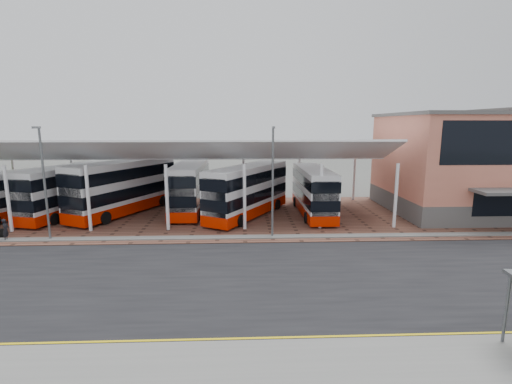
% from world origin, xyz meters
% --- Properties ---
extents(ground, '(140.00, 140.00, 0.00)m').
position_xyz_m(ground, '(0.00, 0.00, 0.00)').
color(ground, '#51534E').
extents(road, '(120.00, 14.00, 0.02)m').
position_xyz_m(road, '(0.00, -1.00, 0.01)').
color(road, black).
rests_on(road, ground).
extents(forecourt, '(72.00, 16.00, 0.06)m').
position_xyz_m(forecourt, '(2.00, 13.00, 0.03)').
color(forecourt, brown).
rests_on(forecourt, ground).
extents(sidewalk, '(120.00, 4.00, 0.14)m').
position_xyz_m(sidewalk, '(0.00, -9.00, 0.07)').
color(sidewalk, slate).
rests_on(sidewalk, ground).
extents(north_kerb, '(120.00, 0.80, 0.14)m').
position_xyz_m(north_kerb, '(0.00, 6.20, 0.07)').
color(north_kerb, slate).
rests_on(north_kerb, ground).
extents(yellow_line_near, '(120.00, 0.12, 0.01)m').
position_xyz_m(yellow_line_near, '(0.00, -7.00, 0.03)').
color(yellow_line_near, yellow).
rests_on(yellow_line_near, road).
extents(yellow_line_far, '(120.00, 0.12, 0.01)m').
position_xyz_m(yellow_line_far, '(0.00, -6.70, 0.03)').
color(yellow_line_far, yellow).
rests_on(yellow_line_far, road).
extents(canopy, '(37.00, 11.63, 7.07)m').
position_xyz_m(canopy, '(-6.00, 13.94, 5.80)').
color(canopy, white).
rests_on(canopy, ground).
extents(terminal, '(18.40, 14.40, 9.25)m').
position_xyz_m(terminal, '(23.00, 13.92, 4.66)').
color(terminal, '#575453').
rests_on(terminal, ground).
extents(lamp_west, '(0.16, 0.90, 8.07)m').
position_xyz_m(lamp_west, '(-14.00, 6.27, 4.36)').
color(lamp_west, '#5A5E62').
rests_on(lamp_west, ground).
extents(lamp_east, '(0.16, 0.90, 8.07)m').
position_xyz_m(lamp_east, '(2.00, 6.27, 4.36)').
color(lamp_east, '#5A5E62').
rests_on(lamp_east, ground).
extents(bus_0, '(6.16, 10.03, 4.11)m').
position_xyz_m(bus_0, '(-20.00, 13.43, 2.10)').
color(bus_0, silver).
rests_on(bus_0, forecourt).
extents(bus_1, '(5.13, 11.11, 4.47)m').
position_xyz_m(bus_1, '(-15.97, 13.93, 2.28)').
color(bus_1, silver).
rests_on(bus_1, forecourt).
extents(bus_2, '(7.58, 11.77, 4.85)m').
position_xyz_m(bus_2, '(-11.05, 14.23, 2.47)').
color(bus_2, silver).
rests_on(bus_2, forecourt).
extents(bus_3, '(2.83, 11.02, 4.53)m').
position_xyz_m(bus_3, '(-5.10, 15.08, 2.31)').
color(bus_3, silver).
rests_on(bus_3, forecourt).
extents(bus_4, '(7.75, 10.78, 4.54)m').
position_xyz_m(bus_4, '(0.35, 12.73, 2.31)').
color(bus_4, silver).
rests_on(bus_4, forecourt).
extents(bus_5, '(2.58, 10.25, 4.22)m').
position_xyz_m(bus_5, '(6.32, 13.23, 2.16)').
color(bus_5, silver).
rests_on(bus_5, forecourt).
extents(pedestrian, '(0.47, 0.63, 1.58)m').
position_xyz_m(pedestrian, '(-16.98, 6.18, 0.85)').
color(pedestrian, black).
rests_on(pedestrian, forecourt).
extents(suitcase, '(0.36, 0.26, 0.62)m').
position_xyz_m(suitcase, '(-17.79, 7.02, 0.37)').
color(suitcase, black).
rests_on(suitcase, forecourt).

